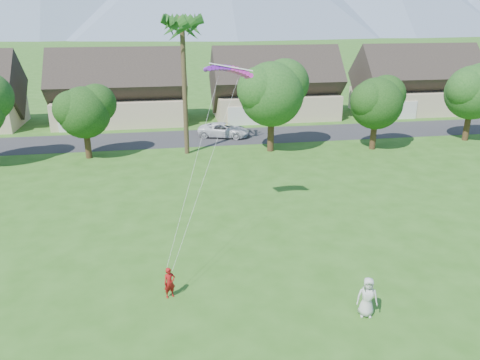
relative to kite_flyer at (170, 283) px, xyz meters
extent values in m
plane|color=#2D6019|center=(4.22, -4.85, -0.77)|extent=(500.00, 500.00, 0.00)
cube|color=#2D2D30|center=(4.22, 29.15, -0.76)|extent=(90.00, 7.00, 0.01)
imported|color=#9D1312|center=(0.00, 0.00, 0.00)|extent=(0.65, 0.54, 1.53)
imported|color=silver|center=(8.55, -2.88, 0.18)|extent=(1.04, 0.82, 1.88)
imported|color=white|center=(6.47, 29.15, -0.02)|extent=(5.90, 4.06, 1.50)
cube|color=beige|center=(-4.78, 38.15, 0.73)|extent=(15.00, 8.00, 3.00)
cube|color=#382D28|center=(-4.78, 38.15, 4.02)|extent=(15.75, 8.15, 8.15)
cube|color=silver|center=(-8.98, 34.09, 0.33)|extent=(4.80, 0.12, 2.20)
cube|color=beige|center=(14.22, 38.15, 0.73)|extent=(15.00, 8.00, 3.00)
cube|color=#382D28|center=(14.22, 38.15, 4.02)|extent=(15.75, 8.15, 8.15)
cube|color=silver|center=(10.02, 34.09, 0.33)|extent=(4.80, 0.12, 2.20)
cube|color=beige|center=(33.22, 38.15, 0.73)|extent=(15.00, 8.00, 3.00)
cube|color=#382D28|center=(33.22, 38.15, 4.02)|extent=(15.75, 8.15, 8.15)
cube|color=silver|center=(29.02, 34.09, 0.33)|extent=(4.80, 0.12, 2.20)
cylinder|color=#47301C|center=(-6.78, 23.65, 0.32)|extent=(0.56, 0.56, 2.18)
sphere|color=#214916|center=(-6.78, 23.65, 3.45)|extent=(4.62, 4.62, 4.62)
cylinder|color=#47301C|center=(10.22, 23.15, 0.64)|extent=(0.62, 0.62, 2.82)
sphere|color=#214916|center=(10.22, 23.15, 4.69)|extent=(5.98, 5.98, 5.98)
cylinder|color=#47301C|center=(20.22, 22.15, 0.39)|extent=(0.58, 0.58, 2.30)
sphere|color=#214916|center=(20.22, 22.15, 3.70)|extent=(4.90, 4.90, 4.90)
cylinder|color=#47301C|center=(31.22, 23.65, 0.51)|extent=(0.60, 0.60, 2.56)
sphere|color=#214916|center=(31.22, 23.65, 4.19)|extent=(5.44, 5.44, 5.44)
cylinder|color=#4C3D26|center=(2.22, 23.65, 5.23)|extent=(0.44, 0.44, 12.00)
sphere|color=#286021|center=(2.22, 23.65, 11.53)|extent=(3.00, 3.00, 3.00)
cube|color=purple|center=(3.34, 7.78, 8.90)|extent=(1.42, 1.12, 0.50)
cube|color=#D928B3|center=(4.68, 7.78, 8.90)|extent=(1.42, 1.12, 0.50)
camera|label=1|loc=(0.13, -19.25, 12.04)|focal=35.00mm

